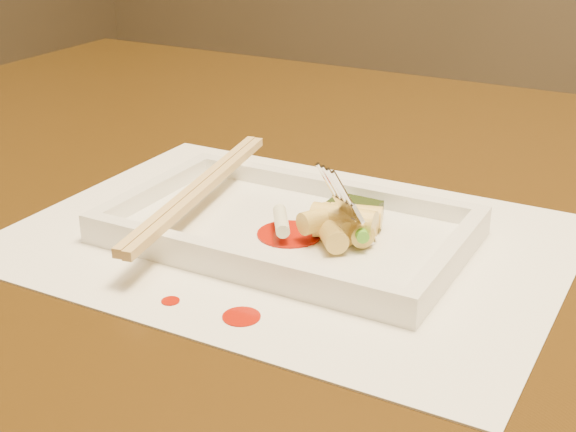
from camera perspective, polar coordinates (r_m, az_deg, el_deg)
The scene contains 23 objects.
table at distance 0.70m, azimuth 8.23°, elevation -7.40°, with size 1.40×0.90×0.75m.
placemat at distance 0.60m, azimuth 0.00°, elevation -1.65°, with size 0.40×0.30×0.00m, color white.
sauce_splatter_a at distance 0.50m, azimuth -3.33°, elevation -7.16°, with size 0.02×0.02×0.00m, color #A71304.
sauce_splatter_b at distance 0.52m, azimuth -8.35°, elevation -6.00°, with size 0.01×0.01×0.00m, color #A71304.
plate_base at distance 0.60m, azimuth 0.00°, elevation -1.23°, with size 0.26×0.16×0.01m, color white.
plate_rim_far at distance 0.65m, azimuth 3.11°, elevation 2.02°, with size 0.26×0.01×0.01m, color white.
plate_rim_near at distance 0.53m, azimuth -3.80°, elevation -3.06°, with size 0.26×0.01×0.01m, color white.
plate_rim_left at distance 0.66m, azimuth -9.56°, elevation 1.81°, with size 0.01×0.14×0.01m, color white.
plate_rim_right at distance 0.55m, azimuth 11.44°, elevation -2.74°, with size 0.01×0.14×0.01m, color white.
veg_piece at distance 0.61m, azimuth 4.68°, elevation 0.47°, with size 0.04×0.03×0.01m, color black.
scallion_white at distance 0.58m, azimuth -0.49°, elevation -0.34°, with size 0.01×0.01×0.04m, color #EAEACC.
scallion_green at distance 0.59m, azimuth 4.52°, elevation 0.17°, with size 0.01×0.01×0.09m, color #43A21A.
chopstick_a at distance 0.63m, azimuth -6.58°, elevation 2.04°, with size 0.01×0.25×0.01m, color tan.
chopstick_b at distance 0.62m, azimuth -5.98°, elevation 1.92°, with size 0.01×0.25×0.01m, color tan.
fork at distance 0.56m, azimuth 7.27°, elevation 5.34°, with size 0.09×0.10×0.14m, color silver, non-canonical shape.
sauce_blob_0 at distance 0.58m, azimuth 0.11°, elevation -1.29°, with size 0.05×0.05×0.00m, color #A71304.
rice_cake_0 at distance 0.58m, azimuth 3.35°, elevation -0.58°, with size 0.02×0.02×0.04m, color #F1DB70.
rice_cake_1 at distance 0.59m, azimuth 4.87°, elevation 0.05°, with size 0.02×0.02×0.04m, color #F1DB70.
rice_cake_2 at distance 0.57m, azimuth 2.78°, elevation -0.13°, with size 0.02×0.02×0.04m, color #F1DB70.
rice_cake_3 at distance 0.57m, azimuth 2.98°, elevation -1.07°, with size 0.02×0.02×0.04m, color #F1DB70.
rice_cake_4 at distance 0.58m, azimuth 4.56°, elevation -0.52°, with size 0.02×0.02×0.05m, color #F1DB70.
rice_cake_5 at distance 0.57m, azimuth 3.97°, elevation -0.26°, with size 0.02×0.02×0.05m, color #F1DB70.
rice_cake_6 at distance 0.58m, azimuth 4.02°, elevation -0.67°, with size 0.02×0.02×0.05m, color #F1DB70.
Camera 1 is at (0.20, -0.57, 1.00)m, focal length 50.00 mm.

